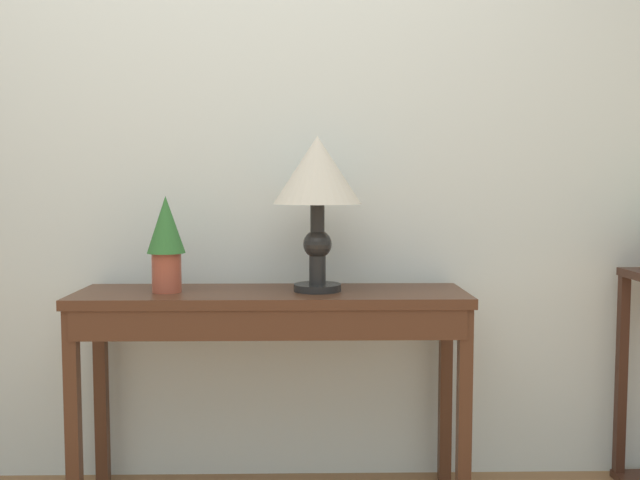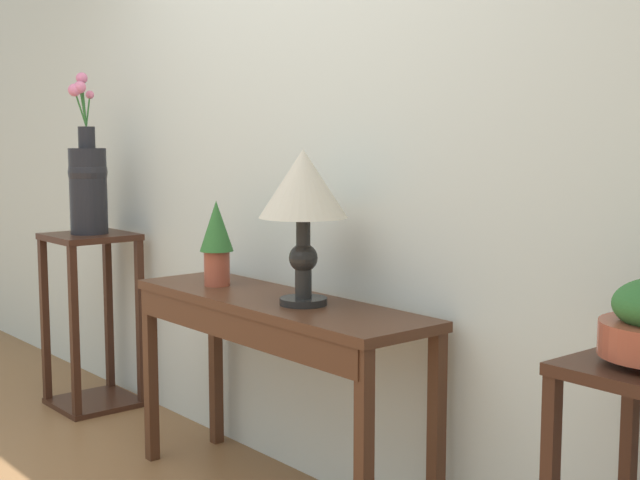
% 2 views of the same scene
% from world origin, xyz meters
% --- Properties ---
extents(back_wall_with_art, '(9.00, 0.10, 2.80)m').
position_xyz_m(back_wall_with_art, '(0.00, 1.44, 1.40)').
color(back_wall_with_art, silver).
rests_on(back_wall_with_art, ground).
extents(console_table, '(1.36, 0.38, 0.76)m').
position_xyz_m(console_table, '(0.13, 1.13, 0.65)').
color(console_table, '#472819').
rests_on(console_table, ground).
extents(table_lamp, '(0.31, 0.31, 0.54)m').
position_xyz_m(table_lamp, '(0.29, 1.16, 1.15)').
color(table_lamp, black).
rests_on(table_lamp, console_table).
extents(potted_plant_on_console, '(0.13, 0.13, 0.33)m').
position_xyz_m(potted_plant_on_console, '(-0.23, 1.14, 0.95)').
color(potted_plant_on_console, '#9E4733').
rests_on(potted_plant_on_console, console_table).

